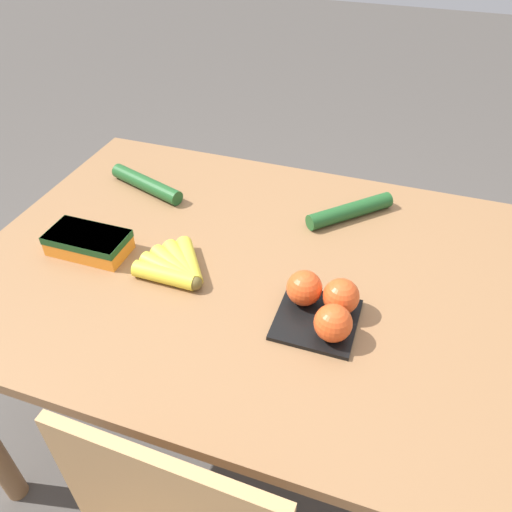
{
  "coord_description": "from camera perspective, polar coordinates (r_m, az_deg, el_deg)",
  "views": [
    {
      "loc": [
        -0.3,
        0.87,
        1.54
      ],
      "look_at": [
        0.0,
        0.0,
        0.78
      ],
      "focal_mm": 35.0,
      "sensor_mm": 36.0,
      "label": 1
    }
  ],
  "objects": [
    {
      "name": "carrot_bag",
      "position": [
        1.31,
        -18.63,
        1.62
      ],
      "size": [
        0.2,
        0.1,
        0.05
      ],
      "color": "orange",
      "rests_on": "dining_table"
    },
    {
      "name": "tomato_pack",
      "position": [
        1.07,
        7.81,
        -5.56
      ],
      "size": [
        0.17,
        0.17,
        0.09
      ],
      "color": "black",
      "rests_on": "dining_table"
    },
    {
      "name": "cucumber_near",
      "position": [
        1.39,
        10.7,
        5.1
      ],
      "size": [
        0.21,
        0.21,
        0.04
      ],
      "color": "#1E5123",
      "rests_on": "dining_table"
    },
    {
      "name": "cucumber_far",
      "position": [
        1.51,
        -12.42,
        8.05
      ],
      "size": [
        0.26,
        0.12,
        0.04
      ],
      "color": "#1E5123",
      "rests_on": "dining_table"
    },
    {
      "name": "banana_bunch",
      "position": [
        1.19,
        -9.07,
        -1.35
      ],
      "size": [
        0.17,
        0.16,
        0.04
      ],
      "color": "brown",
      "rests_on": "dining_table"
    },
    {
      "name": "ground_plane",
      "position": [
        1.8,
        0.0,
        -19.44
      ],
      "size": [
        12.0,
        12.0,
        0.0
      ],
      "primitive_type": "plane",
      "color": "#4C4742"
    },
    {
      "name": "dining_table",
      "position": [
        1.28,
        0.0,
        -4.18
      ],
      "size": [
        1.38,
        0.98,
        0.75
      ],
      "color": "olive",
      "rests_on": "ground_plane"
    }
  ]
}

